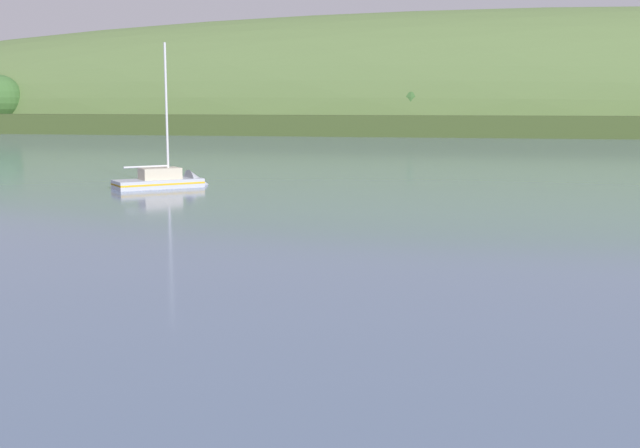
% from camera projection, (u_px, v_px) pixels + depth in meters
% --- Properties ---
extents(far_shoreline_hill, '(585.47, 69.23, 59.00)m').
position_uv_depth(far_shoreline_hill, '(499.00, 131.00, 197.14)').
color(far_shoreline_hill, '#3C4E24').
rests_on(far_shoreline_hill, ground).
extents(sailboat_far_left, '(7.78, 7.39, 13.09)m').
position_uv_depth(sailboat_far_left, '(170.00, 184.00, 66.80)').
color(sailboat_far_left, '#ADB2BC').
rests_on(sailboat_far_left, ground).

